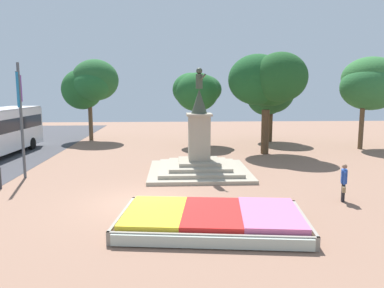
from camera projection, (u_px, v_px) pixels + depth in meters
ground_plane at (144, 203)px, 15.06m from camera, size 71.91×71.91×0.00m
flower_planter at (213, 220)px, 12.42m from camera, size 6.52×4.30×0.57m
statue_monument at (199, 157)px, 20.24m from camera, size 5.37×5.37×5.63m
banner_pole at (21, 116)px, 18.76m from camera, size 0.15×1.04×5.83m
pedestrian_with_handbag at (344, 181)px, 15.12m from camera, size 0.38×0.70×1.56m
kerb_bollard_north at (0, 177)px, 17.07m from camera, size 0.13×0.13×1.03m
park_tree_far_left at (197, 91)px, 29.77m from camera, size 3.97×4.37×5.77m
park_tree_behind_statue at (270, 93)px, 31.77m from camera, size 3.87×4.31×6.12m
park_tree_far_right at (371, 83)px, 28.24m from camera, size 4.49×4.71×6.92m
park_tree_street_side at (267, 81)px, 25.80m from camera, size 5.14×4.98×6.95m
park_tree_mid_canopy at (90, 85)px, 32.30m from camera, size 4.91×4.42×7.02m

